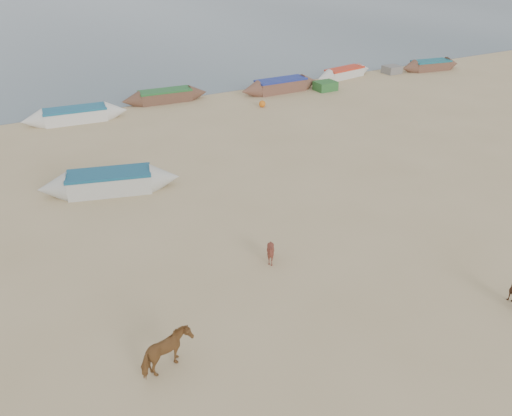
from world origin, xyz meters
The scene contains 7 objects.
ground centered at (0.00, 0.00, 0.00)m, with size 140.00×140.00×0.00m, color tan.
sea centered at (0.00, 82.00, 0.01)m, with size 160.00×160.00×0.00m, color slate.
cow_adult centered at (-5.38, -1.06, 0.59)m, with size 0.64×1.41×1.19m, color brown.
calf_front centered at (-0.60, 1.84, 0.44)m, with size 0.70×0.79×0.87m, color maroon.
near_canoe centered at (-4.08, 10.03, 0.47)m, with size 6.11×1.37×0.95m, color beige, non-canonical shape.
waterline_canoes centered at (-0.12, 20.51, 0.43)m, with size 55.01×3.85×0.94m.
beach_clutter centered at (3.77, 19.44, 0.30)m, with size 43.25×4.46×0.64m.
Camera 1 is at (-7.87, -10.49, 10.07)m, focal length 35.00 mm.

